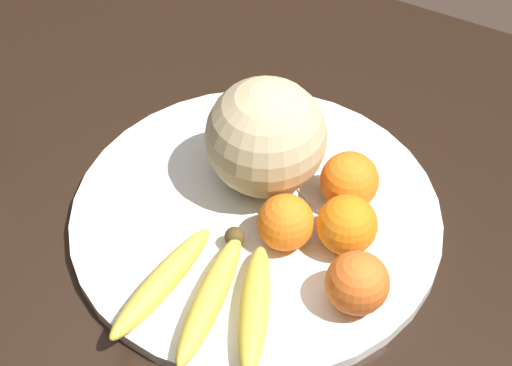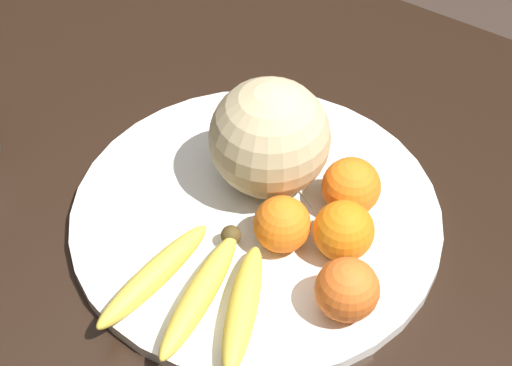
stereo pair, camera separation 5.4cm
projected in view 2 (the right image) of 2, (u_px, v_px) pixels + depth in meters
kitchen_table at (252, 300)px, 1.02m from camera, size 1.29×1.03×0.74m
fruit_bowl at (256, 217)px, 0.98m from camera, size 0.42×0.42×0.02m
melon at (270, 138)px, 0.95m from camera, size 0.14×0.14×0.14m
banana_bunch at (199, 291)px, 0.88m from camera, size 0.17×0.18×0.03m
orange_front_left at (347, 290)px, 0.86m from camera, size 0.07×0.07×0.07m
orange_front_right at (351, 187)px, 0.95m from camera, size 0.07×0.07×0.07m
orange_mid_center at (344, 231)px, 0.91m from camera, size 0.07×0.07×0.07m
orange_back_left at (282, 224)px, 0.92m from camera, size 0.06×0.06×0.06m
produce_tag at (320, 200)px, 0.98m from camera, size 0.08×0.06×0.00m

